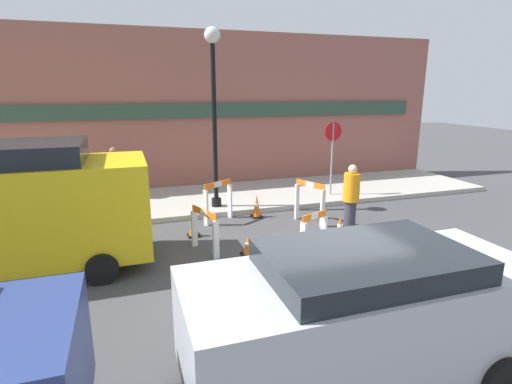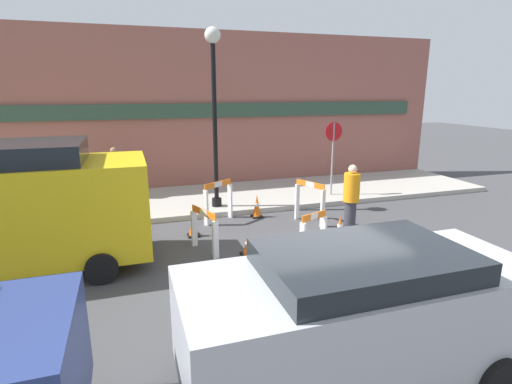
# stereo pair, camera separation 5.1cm
# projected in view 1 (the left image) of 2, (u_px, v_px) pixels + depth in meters

# --- Properties ---
(ground_plane) EXTENTS (60.00, 60.00, 0.00)m
(ground_plane) POSITION_uv_depth(u_px,v_px,m) (312.00, 285.00, 7.38)
(ground_plane) COLOR #424244
(sidewalk_slab) EXTENTS (18.00, 3.58, 0.15)m
(sidewalk_slab) POSITION_uv_depth(u_px,v_px,m) (228.00, 197.00, 13.15)
(sidewalk_slab) COLOR #ADA89E
(sidewalk_slab) RESTS_ON ground_plane
(storefront_facade) EXTENTS (18.00, 0.22, 5.50)m
(storefront_facade) POSITION_uv_depth(u_px,v_px,m) (213.00, 112.00, 14.19)
(storefront_facade) COLOR #93564C
(storefront_facade) RESTS_ON ground_plane
(streetlamp_post) EXTENTS (0.44, 0.44, 5.00)m
(streetlamp_post) POSITION_uv_depth(u_px,v_px,m) (214.00, 95.00, 11.08)
(streetlamp_post) COLOR black
(streetlamp_post) RESTS_ON sidewalk_slab
(stop_sign) EXTENTS (0.60, 0.06, 2.37)m
(stop_sign) POSITION_uv_depth(u_px,v_px,m) (332.00, 147.00, 12.83)
(stop_sign) COLOR gray
(stop_sign) RESTS_ON sidewalk_slab
(barricade_0) EXTENTS (0.89, 0.61, 1.12)m
(barricade_0) POSITION_uv_depth(u_px,v_px,m) (218.00, 200.00, 10.82)
(barricade_0) COLOR white
(barricade_0) RESTS_ON ground_plane
(barricade_1) EXTENTS (0.46, 0.95, 0.99)m
(barricade_1) POSITION_uv_depth(u_px,v_px,m) (205.00, 229.00, 8.77)
(barricade_1) COLOR white
(barricade_1) RESTS_ON ground_plane
(barricade_2) EXTENTS (0.71, 0.38, 0.98)m
(barricade_2) POSITION_uv_depth(u_px,v_px,m) (314.00, 233.00, 8.57)
(barricade_2) COLOR white
(barricade_2) RESTS_ON ground_plane
(barricade_3) EXTENTS (0.51, 0.93, 1.15)m
(barricade_3) POSITION_uv_depth(u_px,v_px,m) (310.00, 200.00, 10.71)
(barricade_3) COLOR white
(barricade_3) RESTS_ON ground_plane
(traffic_cone_0) EXTENTS (0.30, 0.30, 0.66)m
(traffic_cone_0) POSITION_uv_depth(u_px,v_px,m) (257.00, 206.00, 11.26)
(traffic_cone_0) COLOR black
(traffic_cone_0) RESTS_ON ground_plane
(traffic_cone_1) EXTENTS (0.30, 0.30, 0.61)m
(traffic_cone_1) POSITION_uv_depth(u_px,v_px,m) (340.00, 228.00, 9.56)
(traffic_cone_1) COLOR black
(traffic_cone_1) RESTS_ON ground_plane
(traffic_cone_2) EXTENTS (0.30, 0.30, 0.53)m
(traffic_cone_2) POSITION_uv_depth(u_px,v_px,m) (193.00, 227.00, 9.80)
(traffic_cone_2) COLOR black
(traffic_cone_2) RESTS_ON ground_plane
(traffic_cone_3) EXTENTS (0.30, 0.30, 0.45)m
(traffic_cone_3) POSITION_uv_depth(u_px,v_px,m) (248.00, 246.00, 8.67)
(traffic_cone_3) COLOR black
(traffic_cone_3) RESTS_ON ground_plane
(person_worker) EXTENTS (0.47, 0.47, 1.76)m
(person_worker) POSITION_uv_depth(u_px,v_px,m) (351.00, 197.00, 9.84)
(person_worker) COLOR #33333D
(person_worker) RESTS_ON ground_plane
(person_pedestrian) EXTENTS (0.46, 0.46, 1.63)m
(person_pedestrian) POSITION_uv_depth(u_px,v_px,m) (115.00, 171.00, 12.57)
(person_pedestrian) COLOR #33333D
(person_pedestrian) RESTS_ON sidewalk_slab
(parked_car_1) EXTENTS (4.28, 1.87, 1.74)m
(parked_car_1) POSITION_uv_depth(u_px,v_px,m) (362.00, 309.00, 4.75)
(parked_car_1) COLOR #B7BABF
(parked_car_1) RESTS_ON ground_plane
(work_van) EXTENTS (4.93, 2.17, 2.56)m
(work_van) POSITION_uv_depth(u_px,v_px,m) (13.00, 205.00, 7.56)
(work_van) COLOR yellow
(work_van) RESTS_ON ground_plane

